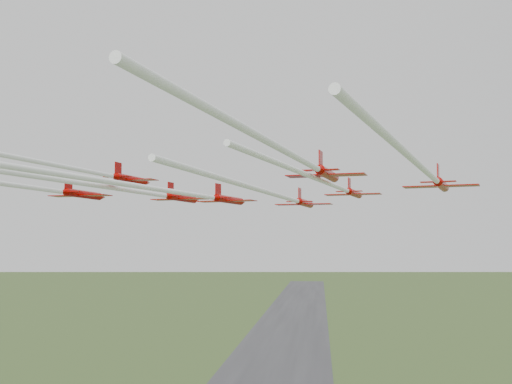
# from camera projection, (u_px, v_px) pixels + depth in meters

# --- Properties ---
(runway) EXTENTS (38.00, 900.00, 0.04)m
(runway) POSITION_uv_depth(u_px,v_px,m) (288.00, 335.00, 295.63)
(runway) COLOR #343436
(runway) RESTS_ON ground
(jet_lead) EXTENTS (16.59, 67.17, 2.94)m
(jet_lead) POSITION_uv_depth(u_px,v_px,m) (281.00, 196.00, 95.72)
(jet_lead) COLOR #A60300
(jet_row2_left) EXTENTS (21.27, 68.50, 2.83)m
(jet_row2_left) POSITION_uv_depth(u_px,v_px,m) (119.00, 189.00, 87.94)
(jet_row2_left) COLOR #A60300
(jet_row2_right) EXTENTS (16.48, 54.94, 2.49)m
(jet_row2_right) POSITION_uv_depth(u_px,v_px,m) (333.00, 185.00, 82.72)
(jet_row2_right) COLOR #A60300
(jet_row3_left) EXTENTS (17.51, 68.52, 2.85)m
(jet_row3_left) POSITION_uv_depth(u_px,v_px,m) (2.00, 183.00, 79.92)
(jet_row3_left) COLOR #A60300
(jet_row3_mid) EXTENTS (18.42, 51.81, 2.54)m
(jet_row3_mid) POSITION_uv_depth(u_px,v_px,m) (185.00, 193.00, 79.68)
(jet_row3_mid) COLOR #A60300
(jet_row3_right) EXTENTS (19.86, 59.30, 2.82)m
(jet_row3_right) POSITION_uv_depth(u_px,v_px,m) (428.00, 173.00, 68.74)
(jet_row3_right) COLOR #A60300
(jet_row4_left) EXTENTS (18.14, 66.40, 2.35)m
(jet_row4_left) POSITION_uv_depth(u_px,v_px,m) (37.00, 161.00, 66.83)
(jet_row4_left) COLOR #A60300
(jet_row4_right) EXTENTS (14.71, 54.28, 2.76)m
(jet_row4_right) POSITION_uv_depth(u_px,v_px,m) (302.00, 160.00, 62.50)
(jet_row4_right) COLOR #A60300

